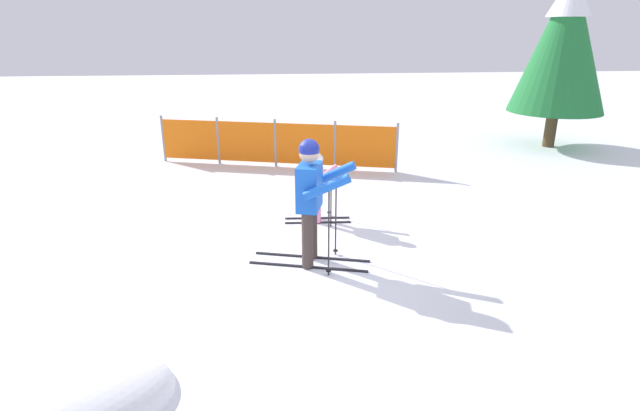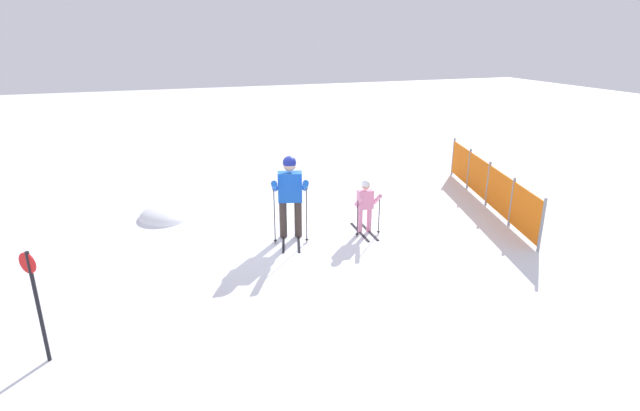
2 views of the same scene
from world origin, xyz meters
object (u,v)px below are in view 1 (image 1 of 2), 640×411
Objects in this scene: skier_adult at (312,191)px; conifer_far at (565,40)px; safety_fence at (275,143)px; skier_child at (319,182)px.

conifer_far is at bearing 58.20° from skier_adult.
conifer_far is at bearing 10.12° from safety_fence.
conifer_far is (6.87, 4.96, 2.11)m from skier_child.
safety_fence is (-0.66, 3.62, -0.13)m from skier_child.
conifer_far reaches higher than safety_fence.
skier_child is 3.68m from safety_fence.
skier_child reaches higher than safety_fence.
skier_adult is at bearing -137.40° from conifer_far.
skier_child is at bearing -144.16° from conifer_far.
skier_adult is 9.83m from conifer_far.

